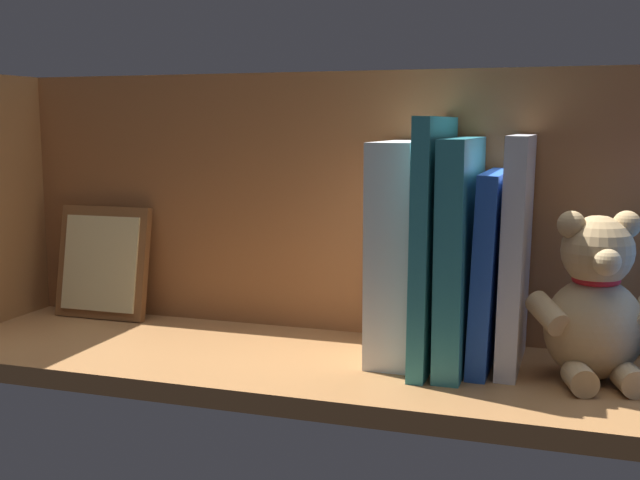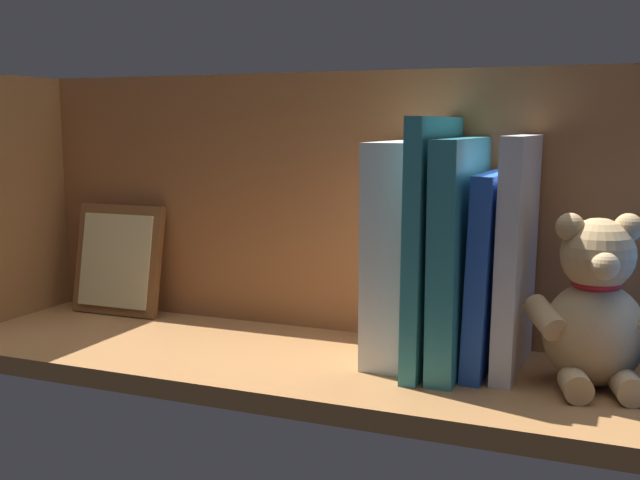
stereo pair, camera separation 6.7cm
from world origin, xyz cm
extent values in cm
cube|color=#9E6B3D|center=(0.00, 0.00, -1.10)|extent=(96.44, 28.24, 2.20)
cube|color=#925A31|center=(0.00, -11.87, 16.25)|extent=(96.44, 1.50, 32.50)
cube|color=#9E6B3D|center=(46.22, 0.00, 16.25)|extent=(2.40, 22.24, 32.50)
ellipsoid|color=tan|center=(-29.30, -1.14, 5.32)|extent=(12.10, 11.35, 10.63)
sphere|color=tan|center=(-29.30, -1.14, 13.37)|extent=(7.31, 7.31, 7.31)
sphere|color=tan|center=(-31.94, -1.85, 16.12)|extent=(2.82, 2.82, 2.82)
sphere|color=tan|center=(-26.65, -0.43, 16.12)|extent=(2.82, 2.82, 2.82)
sphere|color=#DBB77F|center=(-30.11, 1.86, 12.83)|extent=(2.82, 2.82, 2.82)
cylinder|color=tan|center=(-24.77, 1.46, 7.18)|extent=(5.04, 5.71, 3.93)
cylinder|color=tan|center=(-32.78, 2.60, 1.41)|extent=(3.76, 4.58, 2.82)
cylinder|color=tan|center=(-28.16, 3.84, 1.41)|extent=(3.76, 4.58, 2.82)
torus|color=red|center=(-29.30, -1.14, 10.47)|extent=(5.95, 5.95, 0.83)
cube|color=silver|center=(-21.09, -3.49, 12.49)|extent=(2.59, 14.45, 25.01)
cube|color=blue|center=(-18.34, -3.15, 10.56)|extent=(2.83, 15.13, 21.18)
cube|color=teal|center=(-15.29, -2.10, 12.34)|extent=(2.81, 17.23, 24.68)
cube|color=teal|center=(-12.39, -1.90, 13.45)|extent=(2.03, 17.65, 26.92)
cube|color=white|center=(-8.48, -3.30, 12.12)|extent=(4.84, 14.65, 24.25)
cube|color=brown|center=(33.87, -8.44, 7.48)|extent=(13.35, 4.14, 15.19)
cube|color=beige|center=(33.87, -7.72, 7.48)|extent=(11.22, 2.85, 12.63)
camera|label=1|loc=(-27.67, 83.22, 26.19)|focal=44.67mm
camera|label=2|loc=(-33.97, 80.86, 26.19)|focal=44.67mm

